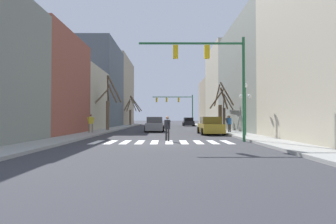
{
  "coord_description": "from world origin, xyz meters",
  "views": [
    {
      "loc": [
        0.29,
        -15.59,
        1.52
      ],
      "look_at": [
        0.5,
        23.31,
        2.36
      ],
      "focal_mm": 28.0,
      "sensor_mm": 36.0,
      "label": 1
    }
  ],
  "objects_px": {
    "pedestrian_crossing_street": "(228,121)",
    "street_lamp_right_corner": "(245,98)",
    "traffic_signal_near": "(214,66)",
    "street_tree_left_far": "(223,113)",
    "traffic_signal_far": "(177,103)",
    "street_tree_right_mid": "(109,103)",
    "car_parked_left_far": "(188,122)",
    "pedestrian_near_right_corner": "(91,122)",
    "pedestrian_on_left_sidewalk": "(167,126)",
    "car_parked_right_near": "(155,125)",
    "street_tree_right_far": "(221,109)",
    "pedestrian_on_right_sidewalk": "(229,122)",
    "car_parked_right_far": "(210,126)",
    "street_tree_left_mid": "(131,111)"
  },
  "relations": [
    {
      "from": "pedestrian_crossing_street",
      "to": "street_lamp_right_corner",
      "type": "bearing_deg",
      "value": 104.72
    },
    {
      "from": "traffic_signal_near",
      "to": "street_tree_left_far",
      "type": "distance_m",
      "value": 12.62
    },
    {
      "from": "traffic_signal_far",
      "to": "street_tree_right_mid",
      "type": "xyz_separation_m",
      "value": [
        -8.56,
        -19.98,
        -1.22
      ]
    },
    {
      "from": "car_parked_left_far",
      "to": "pedestrian_near_right_corner",
      "type": "height_order",
      "value": "pedestrian_near_right_corner"
    },
    {
      "from": "pedestrian_on_left_sidewalk",
      "to": "street_tree_left_far",
      "type": "height_order",
      "value": "street_tree_left_far"
    },
    {
      "from": "traffic_signal_near",
      "to": "car_parked_right_near",
      "type": "relative_size",
      "value": 1.49
    },
    {
      "from": "car_parked_left_far",
      "to": "street_tree_right_far",
      "type": "xyz_separation_m",
      "value": [
        2.08,
        -19.27,
        1.72
      ]
    },
    {
      "from": "traffic_signal_far",
      "to": "street_tree_right_far",
      "type": "relative_size",
      "value": 1.43
    },
    {
      "from": "car_parked_right_near",
      "to": "street_tree_right_far",
      "type": "bearing_deg",
      "value": 92.7
    },
    {
      "from": "car_parked_right_near",
      "to": "pedestrian_on_right_sidewalk",
      "type": "distance_m",
      "value": 8.24
    },
    {
      "from": "car_parked_right_far",
      "to": "street_tree_right_far",
      "type": "distance_m",
      "value": 5.8
    },
    {
      "from": "car_parked_right_far",
      "to": "pedestrian_on_right_sidewalk",
      "type": "height_order",
      "value": "pedestrian_on_right_sidewalk"
    },
    {
      "from": "street_lamp_right_corner",
      "to": "car_parked_right_near",
      "type": "bearing_deg",
      "value": 131.14
    },
    {
      "from": "car_parked_left_far",
      "to": "street_tree_left_far",
      "type": "distance_m",
      "value": 19.93
    },
    {
      "from": "traffic_signal_near",
      "to": "car_parked_right_near",
      "type": "height_order",
      "value": "traffic_signal_near"
    },
    {
      "from": "street_tree_left_far",
      "to": "car_parked_left_far",
      "type": "bearing_deg",
      "value": 96.21
    },
    {
      "from": "traffic_signal_near",
      "to": "street_tree_left_mid",
      "type": "bearing_deg",
      "value": 106.62
    },
    {
      "from": "street_lamp_right_corner",
      "to": "traffic_signal_near",
      "type": "bearing_deg",
      "value": -130.44
    },
    {
      "from": "traffic_signal_far",
      "to": "pedestrian_near_right_corner",
      "type": "distance_m",
      "value": 27.24
    },
    {
      "from": "pedestrian_on_left_sidewalk",
      "to": "street_tree_left_mid",
      "type": "bearing_deg",
      "value": -21.72
    },
    {
      "from": "pedestrian_on_right_sidewalk",
      "to": "street_tree_left_mid",
      "type": "relative_size",
      "value": 0.28
    },
    {
      "from": "traffic_signal_far",
      "to": "pedestrian_near_right_corner",
      "type": "relative_size",
      "value": 4.49
    },
    {
      "from": "car_parked_right_near",
      "to": "traffic_signal_near",
      "type": "bearing_deg",
      "value": 19.65
    },
    {
      "from": "street_tree_left_far",
      "to": "pedestrian_crossing_street",
      "type": "bearing_deg",
      "value": 44.8
    },
    {
      "from": "car_parked_right_near",
      "to": "street_tree_left_mid",
      "type": "height_order",
      "value": "street_tree_left_mid"
    },
    {
      "from": "traffic_signal_near",
      "to": "street_tree_right_mid",
      "type": "bearing_deg",
      "value": 126.38
    },
    {
      "from": "street_lamp_right_corner",
      "to": "street_tree_left_mid",
      "type": "bearing_deg",
      "value": 113.97
    },
    {
      "from": "pedestrian_on_right_sidewalk",
      "to": "street_tree_left_far",
      "type": "height_order",
      "value": "street_tree_left_far"
    },
    {
      "from": "car_parked_left_far",
      "to": "pedestrian_crossing_street",
      "type": "distance_m",
      "value": 19.27
    },
    {
      "from": "pedestrian_on_left_sidewalk",
      "to": "street_tree_right_mid",
      "type": "height_order",
      "value": "street_tree_right_mid"
    },
    {
      "from": "car_parked_right_near",
      "to": "street_tree_right_mid",
      "type": "relative_size",
      "value": 0.74
    },
    {
      "from": "pedestrian_crossing_street",
      "to": "street_tree_right_far",
      "type": "bearing_deg",
      "value": 34.84
    },
    {
      "from": "car_parked_left_far",
      "to": "street_tree_right_mid",
      "type": "relative_size",
      "value": 0.69
    },
    {
      "from": "traffic_signal_near",
      "to": "street_tree_right_far",
      "type": "relative_size",
      "value": 1.27
    },
    {
      "from": "street_lamp_right_corner",
      "to": "pedestrian_near_right_corner",
      "type": "distance_m",
      "value": 13.75
    },
    {
      "from": "car_parked_left_far",
      "to": "car_parked_right_near",
      "type": "distance_m",
      "value": 20.32
    },
    {
      "from": "traffic_signal_far",
      "to": "street_tree_left_far",
      "type": "xyz_separation_m",
      "value": [
        4.17,
        -21.08,
        -2.32
      ]
    },
    {
      "from": "pedestrian_on_left_sidewalk",
      "to": "pedestrian_crossing_street",
      "type": "height_order",
      "value": "pedestrian_crossing_street"
    },
    {
      "from": "pedestrian_on_left_sidewalk",
      "to": "traffic_signal_far",
      "type": "bearing_deg",
      "value": -36.94
    },
    {
      "from": "traffic_signal_far",
      "to": "car_parked_right_near",
      "type": "distance_m",
      "value": 21.49
    },
    {
      "from": "pedestrian_on_left_sidewalk",
      "to": "traffic_signal_near",
      "type": "bearing_deg",
      "value": -132.39
    },
    {
      "from": "traffic_signal_far",
      "to": "car_parked_left_far",
      "type": "height_order",
      "value": "traffic_signal_far"
    },
    {
      "from": "street_lamp_right_corner",
      "to": "pedestrian_crossing_street",
      "type": "bearing_deg",
      "value": 84.96
    },
    {
      "from": "traffic_signal_near",
      "to": "street_tree_left_mid",
      "type": "height_order",
      "value": "traffic_signal_near"
    },
    {
      "from": "pedestrian_on_right_sidewalk",
      "to": "street_tree_right_mid",
      "type": "xyz_separation_m",
      "value": [
        -12.51,
        4.87,
        2.08
      ]
    },
    {
      "from": "pedestrian_on_left_sidewalk",
      "to": "pedestrian_on_right_sidewalk",
      "type": "relative_size",
      "value": 1.04
    },
    {
      "from": "car_parked_left_far",
      "to": "pedestrian_crossing_street",
      "type": "bearing_deg",
      "value": -171.41
    },
    {
      "from": "car_parked_left_far",
      "to": "pedestrian_crossing_street",
      "type": "height_order",
      "value": "pedestrian_crossing_street"
    },
    {
      "from": "car_parked_right_near",
      "to": "street_tree_left_mid",
      "type": "bearing_deg",
      "value": -165.25
    },
    {
      "from": "street_lamp_right_corner",
      "to": "car_parked_left_far",
      "type": "height_order",
      "value": "street_lamp_right_corner"
    }
  ]
}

